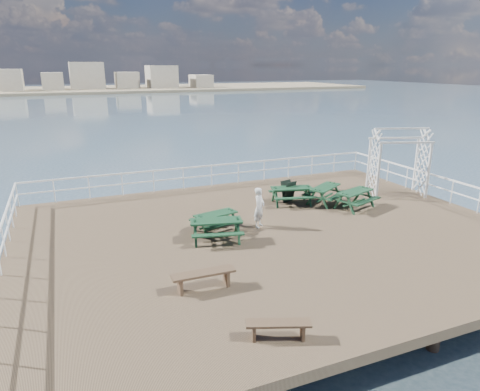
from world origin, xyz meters
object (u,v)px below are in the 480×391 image
object	(u,v)px
picnic_table_d	(216,226)
picnic_table_e	(355,195)
flat_bench_far	(203,276)
picnic_table_c	(325,191)
flat_bench_near	(278,326)
picnic_table_b	(292,192)
trellis_arbor	(398,165)
person	(259,208)
picnic_table_a	(216,218)

from	to	relation	value
picnic_table_d	picnic_table_e	world-z (taller)	picnic_table_e
picnic_table_e	flat_bench_far	distance (m)	9.15
picnic_table_d	flat_bench_far	bearing A→B (deg)	-101.65
picnic_table_c	flat_bench_far	size ratio (longest dim) A/B	1.27
picnic_table_d	flat_bench_near	bearing A→B (deg)	-82.10
picnic_table_d	picnic_table_b	bearing A→B (deg)	44.39
picnic_table_b	trellis_arbor	world-z (taller)	trellis_arbor
picnic_table_d	flat_bench_far	world-z (taller)	picnic_table_d
picnic_table_e	person	world-z (taller)	person
person	picnic_table_c	bearing A→B (deg)	-19.15
picnic_table_a	trellis_arbor	size ratio (longest dim) A/B	0.58
flat_bench_far	picnic_table_d	bearing A→B (deg)	65.67
picnic_table_a	picnic_table_d	size ratio (longest dim) A/B	0.89
picnic_table_e	flat_bench_near	size ratio (longest dim) A/B	1.45
picnic_table_d	flat_bench_near	world-z (taller)	picnic_table_d
picnic_table_a	picnic_table_e	distance (m)	6.38
flat_bench_near	flat_bench_far	world-z (taller)	flat_bench_far
picnic_table_b	flat_bench_far	size ratio (longest dim) A/B	1.17
picnic_table_a	picnic_table_b	distance (m)	4.50
picnic_table_b	picnic_table_e	xyz separation A→B (m)	(2.23, -1.52, 0.00)
picnic_table_a	trellis_arbor	world-z (taller)	trellis_arbor
picnic_table_b	picnic_table_d	world-z (taller)	same
flat_bench_near	person	bearing A→B (deg)	89.48
person	picnic_table_a	bearing A→B (deg)	130.55
picnic_table_a	picnic_table_d	distance (m)	0.94
flat_bench_near	flat_bench_far	bearing A→B (deg)	128.08
trellis_arbor	picnic_table_a	bearing A→B (deg)	-154.12
flat_bench_far	person	world-z (taller)	person
picnic_table_d	flat_bench_far	size ratio (longest dim) A/B	1.17
picnic_table_c	picnic_table_e	distance (m)	1.34
picnic_table_d	flat_bench_near	size ratio (longest dim) A/B	1.39
picnic_table_c	picnic_table_d	world-z (taller)	picnic_table_d
person	trellis_arbor	bearing A→B (deg)	-30.59
picnic_table_e	picnic_table_d	bearing A→B (deg)	170.20
picnic_table_c	trellis_arbor	size ratio (longest dim) A/B	0.71
flat_bench_near	picnic_table_c	bearing A→B (deg)	71.99
picnic_table_a	trellis_arbor	xyz separation A→B (m)	(9.45, 1.15, 0.91)
flat_bench_far	picnic_table_e	bearing A→B (deg)	28.27
picnic_table_a	person	bearing A→B (deg)	-21.65
picnic_table_a	flat_bench_far	xyz separation A→B (m)	(-1.75, -3.96, -0.11)
flat_bench_near	person	distance (m)	6.98
picnic_table_b	person	world-z (taller)	person
picnic_table_b	person	bearing A→B (deg)	-127.83
picnic_table_e	flat_bench_far	bearing A→B (deg)	-172.04
picnic_table_d	trellis_arbor	world-z (taller)	trellis_arbor
picnic_table_d	person	size ratio (longest dim) A/B	1.34
person	picnic_table_e	bearing A→B (deg)	-35.10
picnic_table_c	person	xyz separation A→B (m)	(-3.95, -1.57, 0.22)
picnic_table_d	flat_bench_far	distance (m)	3.40
picnic_table_c	trellis_arbor	world-z (taller)	trellis_arbor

